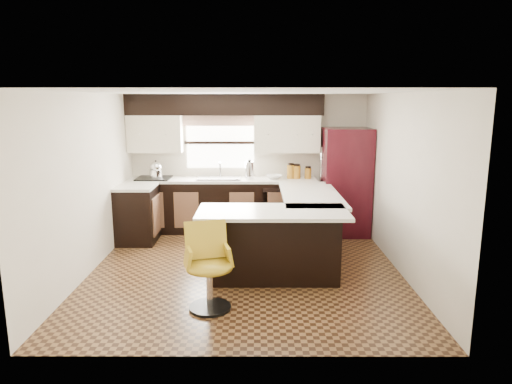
{
  "coord_description": "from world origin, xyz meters",
  "views": [
    {
      "loc": [
        0.16,
        -5.99,
        2.31
      ],
      "look_at": [
        0.14,
        0.45,
        1.0
      ],
      "focal_mm": 32.0,
      "sensor_mm": 36.0,
      "label": 1
    }
  ],
  "objects_px": {
    "peninsula_long": "(306,225)",
    "bar_chair": "(209,268)",
    "peninsula_return": "(274,246)",
    "refrigerator": "(345,182)"
  },
  "relations": [
    {
      "from": "peninsula_long",
      "to": "bar_chair",
      "type": "xyz_separation_m",
      "value": [
        -1.27,
        -1.85,
        0.03
      ]
    },
    {
      "from": "peninsula_return",
      "to": "bar_chair",
      "type": "relative_size",
      "value": 1.7
    },
    {
      "from": "peninsula_return",
      "to": "refrigerator",
      "type": "relative_size",
      "value": 0.9
    },
    {
      "from": "peninsula_return",
      "to": "refrigerator",
      "type": "distance_m",
      "value": 2.52
    },
    {
      "from": "refrigerator",
      "to": "bar_chair",
      "type": "distance_m",
      "value": 3.64
    },
    {
      "from": "peninsula_long",
      "to": "refrigerator",
      "type": "bearing_deg",
      "value": 55.0
    },
    {
      "from": "peninsula_long",
      "to": "peninsula_return",
      "type": "height_order",
      "value": "same"
    },
    {
      "from": "peninsula_long",
      "to": "peninsula_return",
      "type": "bearing_deg",
      "value": -118.3
    },
    {
      "from": "peninsula_long",
      "to": "refrigerator",
      "type": "height_order",
      "value": "refrigerator"
    },
    {
      "from": "peninsula_long",
      "to": "bar_chair",
      "type": "bearing_deg",
      "value": -124.37
    }
  ]
}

